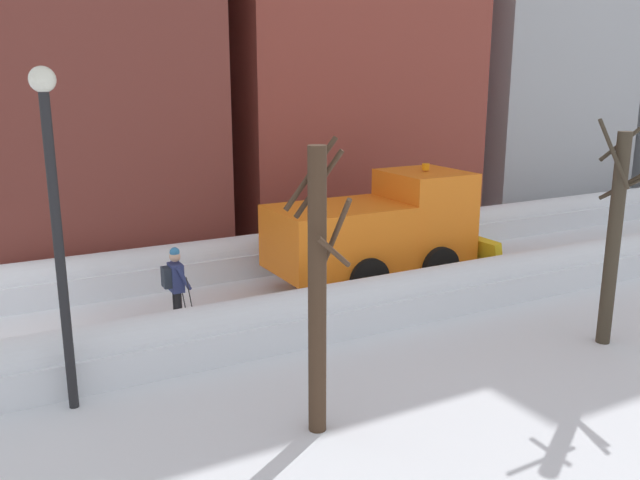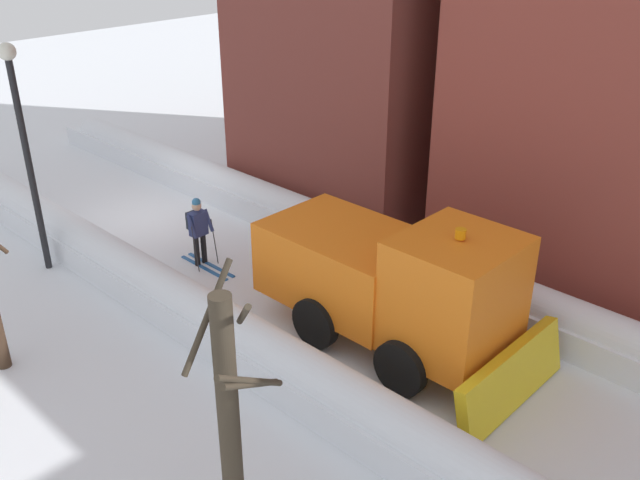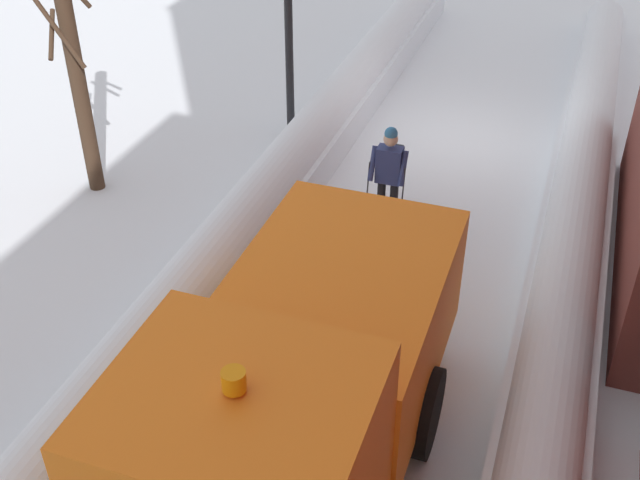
{
  "view_description": "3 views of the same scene",
  "coord_description": "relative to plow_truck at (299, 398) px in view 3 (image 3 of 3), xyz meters",
  "views": [
    {
      "loc": [
        14.27,
        -0.47,
        5.44
      ],
      "look_at": [
        -0.69,
        7.66,
        1.19
      ],
      "focal_mm": 37.5,
      "sensor_mm": 36.0,
      "label": 1
    },
    {
      "loc": [
        9.76,
        16.4,
        8.38
      ],
      "look_at": [
        -0.45,
        6.64,
        1.42
      ],
      "focal_mm": 39.07,
      "sensor_mm": 36.0,
      "label": 2
    },
    {
      "loc": [
        -2.11,
        14.46,
        7.38
      ],
      "look_at": [
        0.83,
        6.08,
        1.29
      ],
      "focal_mm": 43.89,
      "sensor_mm": 36.0,
      "label": 3
    }
  ],
  "objects": [
    {
      "name": "plow_truck",
      "position": [
        0.0,
        0.0,
        0.0
      ],
      "size": [
        3.2,
        5.98,
        3.12
      ],
      "color": "orange",
      "rests_on": "ground"
    },
    {
      "name": "snowbank_right",
      "position": [
        2.5,
        0.86,
        -0.99
      ],
      "size": [
        1.1,
        36.0,
        1.08
      ],
      "color": "white",
      "rests_on": "ground"
    },
    {
      "name": "skier",
      "position": [
        0.56,
        -5.73,
        -0.48
      ],
      "size": [
        0.62,
        1.8,
        1.81
      ],
      "color": "black",
      "rests_on": "ground"
    },
    {
      "name": "bare_tree_near",
      "position": [
        5.93,
        -5.1,
        0.86
      ],
      "size": [
        0.91,
        0.91,
        4.56
      ],
      "color": "#3F2C1E",
      "rests_on": "ground"
    }
  ]
}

